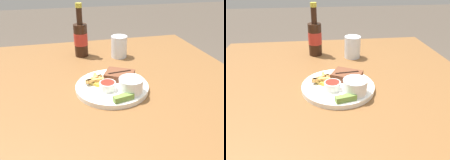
% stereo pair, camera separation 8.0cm
% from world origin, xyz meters
% --- Properties ---
extents(dining_table, '(1.13, 1.18, 0.73)m').
position_xyz_m(dining_table, '(0.00, 0.00, 0.65)').
color(dining_table, brown).
rests_on(dining_table, ground_plane).
extents(dinner_plate, '(0.27, 0.27, 0.02)m').
position_xyz_m(dinner_plate, '(0.00, 0.00, 0.74)').
color(dinner_plate, white).
rests_on(dinner_plate, dining_table).
extents(steak_portion, '(0.13, 0.12, 0.03)m').
position_xyz_m(steak_portion, '(0.04, 0.04, 0.76)').
color(steak_portion, brown).
rests_on(steak_portion, dinner_plate).
extents(fries_pile, '(0.08, 0.10, 0.02)m').
position_xyz_m(fries_pile, '(-0.06, 0.03, 0.76)').
color(fries_pile, gold).
rests_on(fries_pile, dinner_plate).
extents(coleslaw_cup, '(0.08, 0.08, 0.05)m').
position_xyz_m(coleslaw_cup, '(0.05, -0.07, 0.78)').
color(coleslaw_cup, white).
rests_on(coleslaw_cup, dinner_plate).
extents(dipping_sauce_cup, '(0.06, 0.06, 0.03)m').
position_xyz_m(dipping_sauce_cup, '(-0.02, -0.03, 0.77)').
color(dipping_sauce_cup, silver).
rests_on(dipping_sauce_cup, dinner_plate).
extents(pickle_spear, '(0.07, 0.04, 0.02)m').
position_xyz_m(pickle_spear, '(0.01, -0.11, 0.76)').
color(pickle_spear, olive).
rests_on(pickle_spear, dinner_plate).
extents(fork_utensil, '(0.13, 0.05, 0.00)m').
position_xyz_m(fork_utensil, '(-0.07, 0.02, 0.75)').
color(fork_utensil, '#B7B7BC').
rests_on(fork_utensil, dinner_plate).
extents(beer_bottle, '(0.07, 0.07, 0.26)m').
position_xyz_m(beer_bottle, '(-0.07, 0.36, 0.82)').
color(beer_bottle, black).
rests_on(beer_bottle, dining_table).
extents(drinking_glass, '(0.08, 0.08, 0.11)m').
position_xyz_m(drinking_glass, '(0.11, 0.30, 0.78)').
color(drinking_glass, silver).
rests_on(drinking_glass, dining_table).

